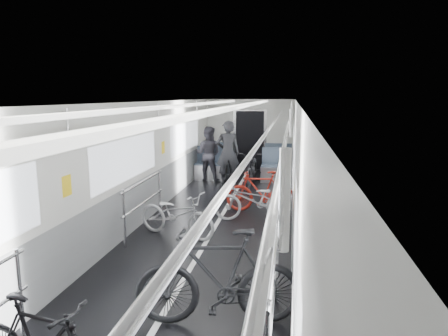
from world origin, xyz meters
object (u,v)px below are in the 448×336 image
object	(u,v)px
person_standing	(228,153)
person_seated	(208,154)
bike_right_near	(218,277)
bike_aisle	(252,168)
bike_right_far	(261,191)
bike_right_mid	(254,200)
bike_left_far	(177,214)

from	to	relation	value
person_standing	person_seated	xyz separation A→B (m)	(-0.66, 0.43, -0.10)
bike_right_near	bike_aisle	distance (m)	6.99
bike_right_near	person_standing	distance (m)	7.17
bike_right_near	bike_right_far	size ratio (longest dim) A/B	1.21
bike_right_mid	person_standing	xyz separation A→B (m)	(-1.06, 3.23, 0.49)
person_standing	bike_right_mid	bearing A→B (deg)	92.13
bike_right_near	bike_aisle	size ratio (longest dim) A/B	0.96
bike_aisle	person_standing	distance (m)	0.83
bike_left_far	bike_right_far	bearing A→B (deg)	-18.76
bike_aisle	person_standing	size ratio (longest dim) A/B	1.04
person_standing	person_seated	world-z (taller)	person_standing
bike_right_near	bike_aisle	bearing A→B (deg)	172.13
bike_right_far	bike_right_near	bearing A→B (deg)	-4.33
bike_left_far	bike_aisle	xyz separation A→B (m)	(0.94, 4.34, 0.09)
bike_right_mid	bike_aisle	bearing A→B (deg)	170.71
bike_right_mid	bike_aisle	size ratio (longest dim) A/B	0.84
bike_right_far	person_standing	world-z (taller)	person_standing
bike_aisle	person_standing	world-z (taller)	person_standing
person_standing	person_seated	size ratio (longest dim) A/B	1.13
bike_left_far	bike_right_far	distance (m)	2.27
bike_right_mid	bike_aisle	xyz separation A→B (m)	(-0.34, 3.13, 0.08)
bike_aisle	person_seated	size ratio (longest dim) A/B	1.18
bike_right_near	person_seated	bearing A→B (deg)	-177.77
bike_right_mid	person_seated	distance (m)	4.06
bike_right_mid	bike_aisle	world-z (taller)	bike_aisle
bike_right_mid	person_seated	size ratio (longest dim) A/B	0.99
person_seated	person_standing	bearing A→B (deg)	153.14
bike_right_near	bike_right_mid	world-z (taller)	bike_right_near
bike_right_far	bike_aisle	size ratio (longest dim) A/B	0.80
bike_right_near	bike_right_mid	size ratio (longest dim) A/B	1.14
bike_right_far	bike_aisle	xyz separation A→B (m)	(-0.44, 2.53, 0.05)
bike_right_far	bike_aisle	world-z (taller)	bike_aisle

